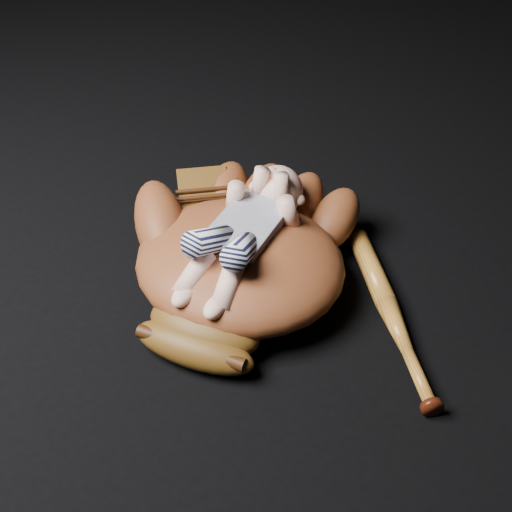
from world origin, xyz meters
name	(u,v)px	position (x,y,z in m)	size (l,w,h in m)	color
baseball_glove	(240,255)	(-0.14, 0.10, 0.08)	(0.46, 0.52, 0.16)	#5F2A14
newborn_baby	(240,233)	(-0.14, 0.10, 0.13)	(0.16, 0.35, 0.14)	#E8AD95
baseball_bat	(391,313)	(0.12, 0.08, 0.02)	(0.04, 0.41, 0.04)	#A56520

